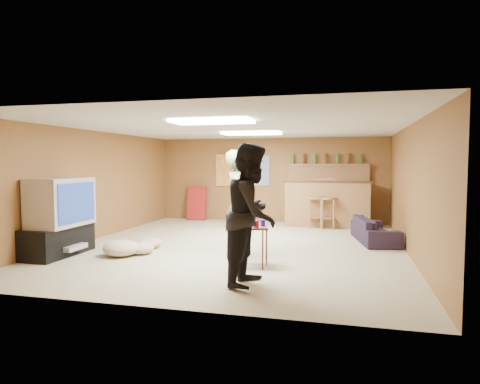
% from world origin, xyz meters
% --- Properties ---
extents(ground, '(7.00, 7.00, 0.00)m').
position_xyz_m(ground, '(0.00, 0.00, 0.00)').
color(ground, tan).
rests_on(ground, ground).
extents(ceiling, '(6.00, 7.00, 0.02)m').
position_xyz_m(ceiling, '(0.00, 0.00, 2.20)').
color(ceiling, silver).
rests_on(ceiling, ground).
extents(wall_back, '(6.00, 0.02, 2.20)m').
position_xyz_m(wall_back, '(0.00, 3.50, 1.10)').
color(wall_back, brown).
rests_on(wall_back, ground).
extents(wall_front, '(6.00, 0.02, 2.20)m').
position_xyz_m(wall_front, '(0.00, -3.50, 1.10)').
color(wall_front, brown).
rests_on(wall_front, ground).
extents(wall_left, '(0.02, 7.00, 2.20)m').
position_xyz_m(wall_left, '(-3.00, 0.00, 1.10)').
color(wall_left, brown).
rests_on(wall_left, ground).
extents(wall_right, '(0.02, 7.00, 2.20)m').
position_xyz_m(wall_right, '(3.00, 0.00, 1.10)').
color(wall_right, brown).
rests_on(wall_right, ground).
extents(tv_stand, '(0.55, 1.30, 0.50)m').
position_xyz_m(tv_stand, '(-2.72, -1.50, 0.25)').
color(tv_stand, black).
rests_on(tv_stand, ground).
extents(dvd_box, '(0.35, 0.50, 0.08)m').
position_xyz_m(dvd_box, '(-2.50, -1.50, 0.15)').
color(dvd_box, '#B2B2B7').
rests_on(dvd_box, tv_stand).
extents(tv_body, '(0.60, 1.10, 0.80)m').
position_xyz_m(tv_body, '(-2.65, -1.50, 0.90)').
color(tv_body, '#B2B2B7').
rests_on(tv_body, tv_stand).
extents(tv_screen, '(0.02, 0.95, 0.65)m').
position_xyz_m(tv_screen, '(-2.34, -1.50, 0.90)').
color(tv_screen, navy).
rests_on(tv_screen, tv_body).
extents(bar_counter, '(2.00, 0.60, 1.10)m').
position_xyz_m(bar_counter, '(1.50, 2.95, 0.55)').
color(bar_counter, brown).
rests_on(bar_counter, ground).
extents(bar_lip, '(2.10, 0.12, 0.05)m').
position_xyz_m(bar_lip, '(1.50, 2.70, 1.10)').
color(bar_lip, '#422015').
rests_on(bar_lip, bar_counter).
extents(bar_shelf, '(2.00, 0.18, 0.05)m').
position_xyz_m(bar_shelf, '(1.50, 3.40, 1.50)').
color(bar_shelf, brown).
rests_on(bar_shelf, bar_backing).
extents(bar_backing, '(2.00, 0.14, 0.60)m').
position_xyz_m(bar_backing, '(1.50, 3.42, 1.20)').
color(bar_backing, brown).
rests_on(bar_backing, bar_counter).
extents(poster_left, '(0.60, 0.03, 0.85)m').
position_xyz_m(poster_left, '(-1.20, 3.46, 1.35)').
color(poster_left, '#BF3F26').
rests_on(poster_left, wall_back).
extents(poster_right, '(0.55, 0.03, 0.80)m').
position_xyz_m(poster_right, '(-0.30, 3.46, 1.35)').
color(poster_right, '#334C99').
rests_on(poster_right, wall_back).
extents(folding_chair_stack, '(0.50, 0.26, 0.91)m').
position_xyz_m(folding_chair_stack, '(-2.00, 3.30, 0.45)').
color(folding_chair_stack, maroon).
rests_on(folding_chair_stack, ground).
extents(ceiling_panel_front, '(1.20, 0.60, 0.04)m').
position_xyz_m(ceiling_panel_front, '(0.00, -1.50, 2.17)').
color(ceiling_panel_front, white).
rests_on(ceiling_panel_front, ceiling).
extents(ceiling_panel_back, '(1.20, 0.60, 0.04)m').
position_xyz_m(ceiling_panel_back, '(0.00, 1.20, 2.17)').
color(ceiling_panel_back, white).
rests_on(ceiling_panel_back, ceiling).
extents(person_olive, '(0.56, 0.72, 1.76)m').
position_xyz_m(person_olive, '(0.28, -1.01, 0.88)').
color(person_olive, '#526339').
rests_on(person_olive, ground).
extents(person_black, '(0.76, 0.93, 1.80)m').
position_xyz_m(person_black, '(0.80, -2.35, 0.90)').
color(person_black, black).
rests_on(person_black, ground).
extents(sofa, '(0.91, 1.71, 0.47)m').
position_xyz_m(sofa, '(2.51, 1.07, 0.24)').
color(sofa, black).
rests_on(sofa, ground).
extents(tray_table, '(0.55, 0.49, 0.60)m').
position_xyz_m(tray_table, '(0.60, -1.46, 0.30)').
color(tray_table, '#422015').
rests_on(tray_table, ground).
extents(cup_red_near, '(0.11, 0.11, 0.11)m').
position_xyz_m(cup_red_near, '(0.46, -1.43, 0.66)').
color(cup_red_near, red).
rests_on(cup_red_near, tray_table).
extents(cup_red_far, '(0.10, 0.10, 0.11)m').
position_xyz_m(cup_red_far, '(0.69, -1.56, 0.66)').
color(cup_red_far, red).
rests_on(cup_red_far, tray_table).
extents(cup_blue, '(0.09, 0.09, 0.10)m').
position_xyz_m(cup_blue, '(0.75, -1.37, 0.65)').
color(cup_blue, '#20179E').
rests_on(cup_blue, tray_table).
extents(bar_stool_left, '(0.44, 0.44, 1.11)m').
position_xyz_m(bar_stool_left, '(1.26, 2.60, 0.56)').
color(bar_stool_left, brown).
rests_on(bar_stool_left, ground).
extents(bar_stool_right, '(0.48, 0.48, 1.31)m').
position_xyz_m(bar_stool_right, '(1.55, 2.56, 0.66)').
color(bar_stool_right, brown).
rests_on(bar_stool_right, ground).
extents(cushion_near_tv, '(0.68, 0.68, 0.27)m').
position_xyz_m(cushion_near_tv, '(-1.67, -1.29, 0.13)').
color(cushion_near_tv, tan).
rests_on(cushion_near_tv, ground).
extents(cushion_mid, '(0.54, 0.54, 0.19)m').
position_xyz_m(cushion_mid, '(-1.50, -0.57, 0.10)').
color(cushion_mid, tan).
rests_on(cushion_mid, ground).
extents(cushion_far, '(0.46, 0.46, 0.20)m').
position_xyz_m(cushion_far, '(-1.42, -1.06, 0.10)').
color(cushion_far, tan).
rests_on(cushion_far, ground).
extents(bottle_row, '(1.76, 0.08, 0.26)m').
position_xyz_m(bottle_row, '(1.44, 3.38, 1.65)').
color(bottle_row, '#3F7233').
rests_on(bottle_row, bar_shelf).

